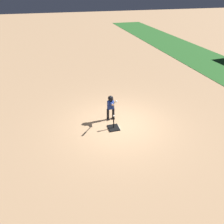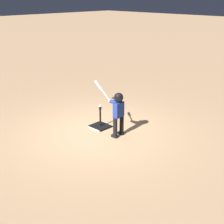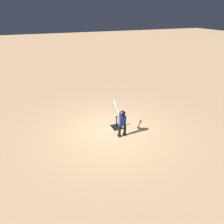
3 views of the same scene
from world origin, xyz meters
TOP-DOWN VIEW (x-y plane):
  - ground_plane at (0.00, 0.00)m, footprint 90.00×90.00m
  - home_plate at (0.23, -0.29)m, footprint 0.44×0.44m
  - batting_tee at (0.22, -0.32)m, footprint 0.52×0.47m
  - batter_child at (-0.51, -0.25)m, footprint 0.96×0.38m
  - baseball at (0.22, -0.32)m, footprint 0.07×0.07m

SIDE VIEW (x-z plane):
  - ground_plane at x=0.00m, z-range 0.00..0.00m
  - home_plate at x=0.23m, z-range 0.00..0.02m
  - batting_tee at x=0.22m, z-range -0.23..0.36m
  - baseball at x=0.22m, z-range 0.59..0.67m
  - batter_child at x=-0.51m, z-range 0.08..1.45m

